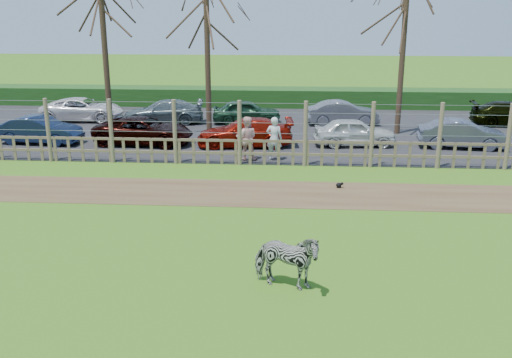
# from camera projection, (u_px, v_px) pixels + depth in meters

# --- Properties ---
(ground) EXTENTS (120.00, 120.00, 0.00)m
(ground) POSITION_uv_depth(u_px,v_px,m) (210.00, 248.00, 14.44)
(ground) COLOR #599527
(ground) RESTS_ON ground
(dirt_strip) EXTENTS (34.00, 2.80, 0.01)m
(dirt_strip) POSITION_uv_depth(u_px,v_px,m) (230.00, 193.00, 18.73)
(dirt_strip) COLOR brown
(dirt_strip) RESTS_ON ground
(asphalt) EXTENTS (44.00, 13.00, 0.04)m
(asphalt) POSITION_uv_depth(u_px,v_px,m) (252.00, 129.00, 28.27)
(asphalt) COLOR #232326
(asphalt) RESTS_ON ground
(hedge) EXTENTS (46.00, 2.00, 1.10)m
(hedge) POSITION_uv_depth(u_px,v_px,m) (261.00, 97.00, 34.80)
(hedge) COLOR #1E4716
(hedge) RESTS_ON ground
(fence) EXTENTS (30.16, 0.16, 2.50)m
(fence) POSITION_uv_depth(u_px,v_px,m) (240.00, 144.00, 21.84)
(fence) COLOR brown
(fence) RESTS_ON ground
(tree_left) EXTENTS (4.80, 4.80, 7.88)m
(tree_left) POSITION_uv_depth(u_px,v_px,m) (102.00, 12.00, 25.16)
(tree_left) COLOR #3D2B1E
(tree_left) RESTS_ON ground
(tree_mid) EXTENTS (4.80, 4.80, 6.83)m
(tree_mid) POSITION_uv_depth(u_px,v_px,m) (207.00, 29.00, 26.04)
(tree_mid) COLOR #3D2B1E
(tree_mid) RESTS_ON ground
(tree_right) EXTENTS (4.80, 4.80, 7.35)m
(tree_right) POSITION_uv_depth(u_px,v_px,m) (405.00, 21.00, 25.83)
(tree_right) COLOR #3D2B1E
(tree_right) RESTS_ON ground
(zebra) EXTENTS (1.67, 1.10, 1.30)m
(zebra) POSITION_uv_depth(u_px,v_px,m) (286.00, 261.00, 12.22)
(zebra) COLOR gray
(zebra) RESTS_ON ground
(visitor_a) EXTENTS (0.68, 0.49, 1.72)m
(visitor_a) POSITION_uv_depth(u_px,v_px,m) (274.00, 139.00, 22.35)
(visitor_a) COLOR silver
(visitor_a) RESTS_ON asphalt
(visitor_b) EXTENTS (0.86, 0.68, 1.72)m
(visitor_b) POSITION_uv_depth(u_px,v_px,m) (247.00, 138.00, 22.40)
(visitor_b) COLOR beige
(visitor_b) RESTS_ON asphalt
(crow) EXTENTS (0.25, 0.18, 0.20)m
(crow) POSITION_uv_depth(u_px,v_px,m) (339.00, 185.00, 19.21)
(crow) COLOR black
(crow) RESTS_ON ground
(car_1) EXTENTS (3.75, 1.61, 1.20)m
(car_1) POSITION_uv_depth(u_px,v_px,m) (40.00, 130.00, 25.18)
(car_1) COLOR #162341
(car_1) RESTS_ON asphalt
(car_2) EXTENTS (4.43, 2.25, 1.20)m
(car_2) POSITION_uv_depth(u_px,v_px,m) (144.00, 131.00, 25.04)
(car_2) COLOR black
(car_2) RESTS_ON asphalt
(car_3) EXTENTS (4.27, 2.06, 1.20)m
(car_3) POSITION_uv_depth(u_px,v_px,m) (245.00, 132.00, 24.69)
(car_3) COLOR maroon
(car_3) RESTS_ON asphalt
(car_4) EXTENTS (3.63, 1.70, 1.20)m
(car_4) POSITION_uv_depth(u_px,v_px,m) (355.00, 132.00, 24.77)
(car_4) COLOR silver
(car_4) RESTS_ON asphalt
(car_5) EXTENTS (3.73, 1.57, 1.20)m
(car_5) POSITION_uv_depth(u_px,v_px,m) (462.00, 134.00, 24.38)
(car_5) COLOR #535768
(car_5) RESTS_ON asphalt
(car_8) EXTENTS (4.39, 2.15, 1.20)m
(car_8) POSITION_uv_depth(u_px,v_px,m) (83.00, 109.00, 30.24)
(car_8) COLOR white
(car_8) RESTS_ON asphalt
(car_9) EXTENTS (4.33, 2.23, 1.20)m
(car_9) POSITION_uv_depth(u_px,v_px,m) (163.00, 112.00, 29.50)
(car_9) COLOR slate
(car_9) RESTS_ON asphalt
(car_10) EXTENTS (3.68, 1.87, 1.20)m
(car_10) POSITION_uv_depth(u_px,v_px,m) (246.00, 111.00, 29.60)
(car_10) COLOR #20482C
(car_10) RESTS_ON asphalt
(car_11) EXTENTS (3.75, 1.63, 1.20)m
(car_11) POSITION_uv_depth(u_px,v_px,m) (343.00, 113.00, 29.24)
(car_11) COLOR slate
(car_11) RESTS_ON asphalt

